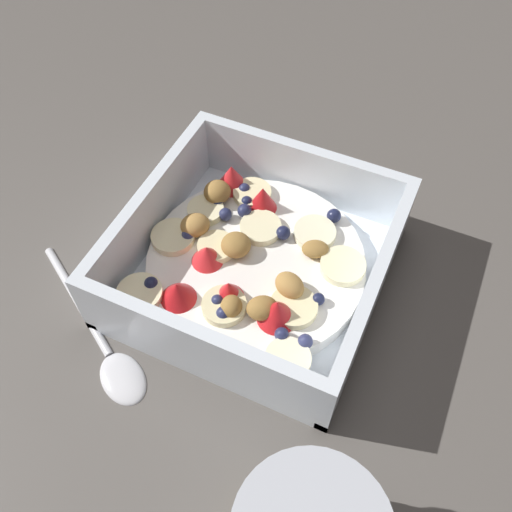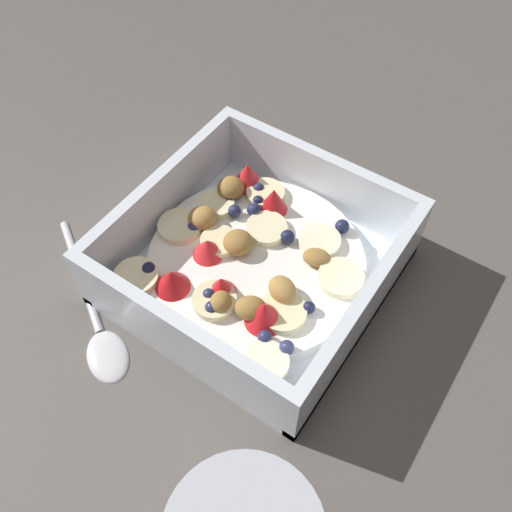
# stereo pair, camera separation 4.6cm
# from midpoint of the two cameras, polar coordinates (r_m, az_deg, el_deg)

# --- Properties ---
(ground_plane) EXTENTS (2.40, 2.40, 0.00)m
(ground_plane) POSITION_cam_midpoint_polar(r_m,az_deg,el_deg) (0.48, 0.60, -3.26)
(ground_plane) COLOR #56514C
(fruit_bowl) EXTENTS (0.21, 0.21, 0.07)m
(fruit_bowl) POSITION_cam_midpoint_polar(r_m,az_deg,el_deg) (0.46, 2.60, -0.73)
(fruit_bowl) COLOR white
(fruit_bowl) RESTS_ON ground
(spoon) EXTENTS (0.11, 0.16, 0.01)m
(spoon) POSITION_cam_midpoint_polar(r_m,az_deg,el_deg) (0.46, -13.23, -7.33)
(spoon) COLOR silver
(spoon) RESTS_ON ground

